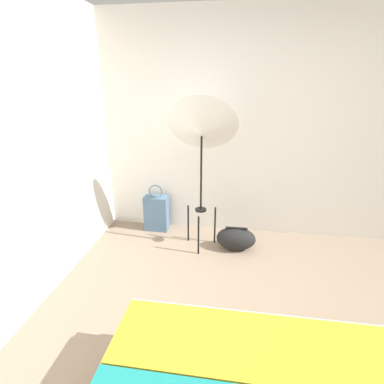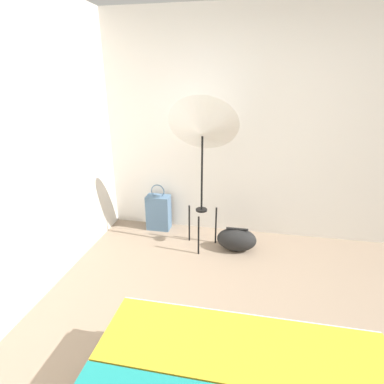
# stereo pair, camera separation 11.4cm
# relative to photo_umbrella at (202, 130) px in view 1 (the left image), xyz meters

# --- Properties ---
(ground_plane) EXTENTS (14.00, 14.00, 0.00)m
(ground_plane) POSITION_rel_photo_umbrella_xyz_m (0.53, -1.60, -1.35)
(ground_plane) COLOR gray
(wall_back) EXTENTS (8.00, 0.05, 2.60)m
(wall_back) POSITION_rel_photo_umbrella_xyz_m (0.53, 0.50, -0.05)
(wall_back) COLOR silver
(wall_back) RESTS_ON ground_plane
(wall_side_left) EXTENTS (0.05, 8.00, 2.60)m
(wall_side_left) POSITION_rel_photo_umbrella_xyz_m (-1.28, -0.60, -0.05)
(wall_side_left) COLOR silver
(wall_side_left) RESTS_ON ground_plane
(photo_umbrella) EXTENTS (0.75, 0.56, 1.71)m
(photo_umbrella) POSITION_rel_photo_umbrella_xyz_m (0.00, 0.00, 0.00)
(photo_umbrella) COLOR black
(photo_umbrella) RESTS_ON ground_plane
(tote_bag) EXTENTS (0.30, 0.18, 0.61)m
(tote_bag) POSITION_rel_photo_umbrella_xyz_m (-0.61, 0.33, -1.12)
(tote_bag) COLOR slate
(tote_bag) RESTS_ON ground_plane
(duffel_bag) EXTENTS (0.45, 0.26, 0.27)m
(duffel_bag) POSITION_rel_photo_umbrella_xyz_m (0.41, -0.02, -1.22)
(duffel_bag) COLOR black
(duffel_bag) RESTS_ON ground_plane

